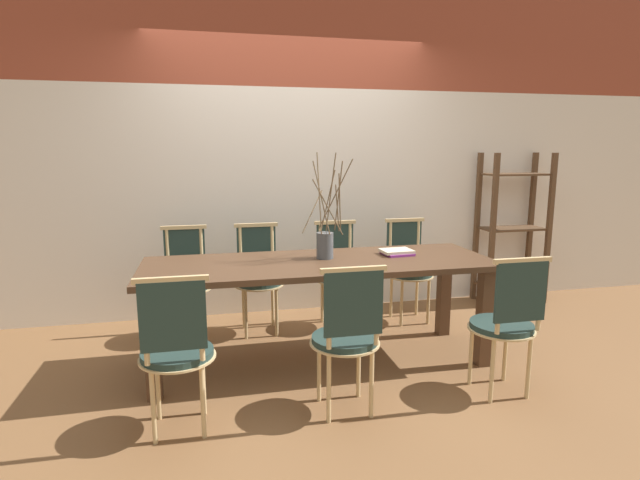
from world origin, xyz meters
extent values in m
plane|color=brown|center=(0.00, 0.00, 0.00)|extent=(16.00, 16.00, 0.00)
cube|color=silver|center=(0.00, 1.26, 1.03)|extent=(12.00, 0.06, 2.07)
cube|color=brown|center=(0.00, 1.26, 2.63)|extent=(12.00, 0.06, 1.13)
cube|color=#4C3321|center=(0.00, 0.00, 0.73)|extent=(2.44, 0.83, 0.04)
cube|color=#4C3321|center=(-1.12, -0.31, 0.35)|extent=(0.09, 0.09, 0.71)
cube|color=#4C3321|center=(1.12, -0.31, 0.35)|extent=(0.09, 0.09, 0.71)
cube|color=#4C3321|center=(-1.12, 0.31, 0.35)|extent=(0.09, 0.09, 0.71)
cube|color=#4C3321|center=(1.12, 0.31, 0.35)|extent=(0.09, 0.09, 0.71)
cylinder|color=#233833|center=(-0.94, -0.69, 0.44)|extent=(0.39, 0.39, 0.04)
cylinder|color=tan|center=(-0.94, -0.69, 0.42)|extent=(0.41, 0.41, 0.01)
cylinder|color=tan|center=(-1.07, -0.56, 0.21)|extent=(0.03, 0.03, 0.42)
cylinder|color=tan|center=(-0.82, -0.56, 0.21)|extent=(0.03, 0.03, 0.42)
cylinder|color=tan|center=(-1.07, -0.81, 0.21)|extent=(0.03, 0.03, 0.42)
cylinder|color=tan|center=(-0.82, -0.81, 0.21)|extent=(0.03, 0.03, 0.42)
cylinder|color=tan|center=(-1.08, -0.85, 0.68)|extent=(0.03, 0.03, 0.45)
cylinder|color=tan|center=(-0.81, -0.85, 0.68)|extent=(0.03, 0.03, 0.45)
cube|color=#233833|center=(-0.94, -0.86, 0.70)|extent=(0.33, 0.02, 0.36)
cube|color=tan|center=(-0.94, -0.85, 0.89)|extent=(0.37, 0.03, 0.03)
cylinder|color=#233833|center=(-0.01, -0.69, 0.44)|extent=(0.39, 0.39, 0.04)
cylinder|color=tan|center=(-0.01, -0.69, 0.42)|extent=(0.41, 0.41, 0.01)
cylinder|color=tan|center=(-0.13, -0.56, 0.21)|extent=(0.03, 0.03, 0.42)
cylinder|color=tan|center=(0.12, -0.56, 0.21)|extent=(0.03, 0.03, 0.42)
cylinder|color=tan|center=(-0.13, -0.81, 0.21)|extent=(0.03, 0.03, 0.42)
cylinder|color=tan|center=(0.12, -0.81, 0.21)|extent=(0.03, 0.03, 0.42)
cylinder|color=tan|center=(-0.14, -0.85, 0.68)|extent=(0.03, 0.03, 0.45)
cylinder|color=tan|center=(0.13, -0.85, 0.68)|extent=(0.03, 0.03, 0.45)
cube|color=#233833|center=(-0.01, -0.86, 0.70)|extent=(0.33, 0.02, 0.36)
cube|color=tan|center=(-0.01, -0.85, 0.89)|extent=(0.37, 0.03, 0.03)
cylinder|color=#233833|center=(1.01, -0.69, 0.44)|extent=(0.39, 0.39, 0.04)
cylinder|color=tan|center=(1.01, -0.69, 0.42)|extent=(0.41, 0.41, 0.01)
cylinder|color=tan|center=(0.88, -0.56, 0.21)|extent=(0.03, 0.03, 0.42)
cylinder|color=tan|center=(1.13, -0.56, 0.21)|extent=(0.03, 0.03, 0.42)
cylinder|color=tan|center=(0.88, -0.81, 0.21)|extent=(0.03, 0.03, 0.42)
cylinder|color=tan|center=(1.13, -0.81, 0.21)|extent=(0.03, 0.03, 0.42)
cylinder|color=tan|center=(0.87, -0.85, 0.68)|extent=(0.03, 0.03, 0.45)
cylinder|color=tan|center=(1.14, -0.85, 0.68)|extent=(0.03, 0.03, 0.45)
cube|color=#233833|center=(1.01, -0.86, 0.70)|extent=(0.33, 0.02, 0.36)
cube|color=tan|center=(1.01, -0.85, 0.89)|extent=(0.37, 0.03, 0.03)
cylinder|color=#233833|center=(-0.95, 0.69, 0.44)|extent=(0.39, 0.39, 0.04)
cylinder|color=tan|center=(-0.95, 0.69, 0.42)|extent=(0.41, 0.41, 0.01)
cylinder|color=tan|center=(-0.83, 0.56, 0.21)|extent=(0.03, 0.03, 0.42)
cylinder|color=tan|center=(-1.08, 0.56, 0.21)|extent=(0.03, 0.03, 0.42)
cylinder|color=tan|center=(-0.83, 0.81, 0.21)|extent=(0.03, 0.03, 0.42)
cylinder|color=tan|center=(-1.08, 0.81, 0.21)|extent=(0.03, 0.03, 0.42)
cylinder|color=tan|center=(-0.82, 0.85, 0.68)|extent=(0.03, 0.03, 0.45)
cylinder|color=tan|center=(-1.09, 0.85, 0.68)|extent=(0.03, 0.03, 0.45)
cube|color=#233833|center=(-0.95, 0.86, 0.70)|extent=(0.33, 0.02, 0.36)
cube|color=tan|center=(-0.95, 0.85, 0.89)|extent=(0.37, 0.03, 0.03)
cylinder|color=#233833|center=(-0.36, 0.69, 0.44)|extent=(0.39, 0.39, 0.04)
cylinder|color=tan|center=(-0.36, 0.69, 0.42)|extent=(0.41, 0.41, 0.01)
cylinder|color=tan|center=(-0.24, 0.56, 0.21)|extent=(0.03, 0.03, 0.42)
cylinder|color=tan|center=(-0.49, 0.56, 0.21)|extent=(0.03, 0.03, 0.42)
cylinder|color=tan|center=(-0.24, 0.81, 0.21)|extent=(0.03, 0.03, 0.42)
cylinder|color=tan|center=(-0.49, 0.81, 0.21)|extent=(0.03, 0.03, 0.42)
cylinder|color=tan|center=(-0.23, 0.85, 0.68)|extent=(0.03, 0.03, 0.45)
cylinder|color=tan|center=(-0.50, 0.85, 0.68)|extent=(0.03, 0.03, 0.45)
cube|color=#233833|center=(-0.36, 0.86, 0.70)|extent=(0.33, 0.02, 0.36)
cube|color=tan|center=(-0.36, 0.85, 0.89)|extent=(0.37, 0.03, 0.03)
cylinder|color=#233833|center=(0.33, 0.69, 0.44)|extent=(0.39, 0.39, 0.04)
cylinder|color=tan|center=(0.33, 0.69, 0.42)|extent=(0.41, 0.41, 0.01)
cylinder|color=tan|center=(0.45, 0.56, 0.21)|extent=(0.03, 0.03, 0.42)
cylinder|color=tan|center=(0.20, 0.56, 0.21)|extent=(0.03, 0.03, 0.42)
cylinder|color=tan|center=(0.45, 0.81, 0.21)|extent=(0.03, 0.03, 0.42)
cylinder|color=tan|center=(0.20, 0.81, 0.21)|extent=(0.03, 0.03, 0.42)
cylinder|color=tan|center=(0.46, 0.85, 0.68)|extent=(0.03, 0.03, 0.45)
cylinder|color=tan|center=(0.19, 0.85, 0.68)|extent=(0.03, 0.03, 0.45)
cube|color=#233833|center=(0.33, 0.86, 0.70)|extent=(0.33, 0.02, 0.36)
cube|color=tan|center=(0.33, 0.85, 0.89)|extent=(0.37, 0.03, 0.03)
cylinder|color=#233833|center=(0.98, 0.69, 0.44)|extent=(0.39, 0.39, 0.04)
cylinder|color=tan|center=(0.98, 0.69, 0.42)|extent=(0.41, 0.41, 0.01)
cylinder|color=tan|center=(1.10, 0.56, 0.21)|extent=(0.03, 0.03, 0.42)
cylinder|color=tan|center=(0.85, 0.56, 0.21)|extent=(0.03, 0.03, 0.42)
cylinder|color=tan|center=(1.10, 0.81, 0.21)|extent=(0.03, 0.03, 0.42)
cylinder|color=tan|center=(0.85, 0.81, 0.21)|extent=(0.03, 0.03, 0.42)
cylinder|color=tan|center=(1.11, 0.85, 0.68)|extent=(0.03, 0.03, 0.45)
cylinder|color=tan|center=(0.84, 0.85, 0.68)|extent=(0.03, 0.03, 0.45)
cube|color=#233833|center=(0.98, 0.86, 0.70)|extent=(0.33, 0.02, 0.36)
cube|color=tan|center=(0.98, 0.85, 0.89)|extent=(0.37, 0.03, 0.03)
cylinder|color=#4C5156|center=(0.05, 0.08, 0.84)|extent=(0.12, 0.12, 0.19)
cylinder|color=brown|center=(0.10, 0.10, 1.22)|extent=(0.06, 0.11, 0.56)
cylinder|color=brown|center=(0.14, 0.04, 1.11)|extent=(0.08, 0.17, 0.35)
cylinder|color=brown|center=(0.15, 0.18, 1.20)|extent=(0.21, 0.21, 0.52)
cylinder|color=brown|center=(-0.02, 0.17, 1.08)|extent=(0.18, 0.16, 0.29)
cylinder|color=brown|center=(0.15, 0.04, 1.15)|extent=(0.08, 0.21, 0.43)
cylinder|color=brown|center=(0.01, 0.07, 1.22)|extent=(0.02, 0.10, 0.57)
cylinder|color=brown|center=(0.05, -0.03, 1.13)|extent=(0.22, 0.02, 0.39)
cylinder|color=brown|center=(0.02, 0.03, 1.19)|extent=(0.11, 0.09, 0.51)
cylinder|color=brown|center=(0.08, 0.12, 1.16)|extent=(0.10, 0.07, 0.44)
cylinder|color=brown|center=(0.15, 0.08, 1.19)|extent=(0.01, 0.20, 0.51)
cube|color=#842D8C|center=(0.61, 0.09, 0.76)|extent=(0.22, 0.21, 0.02)
cube|color=beige|center=(0.60, 0.09, 0.78)|extent=(0.24, 0.19, 0.02)
cube|color=#513823|center=(1.88, 0.88, 0.74)|extent=(0.04, 0.04, 1.49)
cube|color=#513823|center=(2.50, 0.88, 0.74)|extent=(0.04, 0.04, 1.49)
cube|color=#513823|center=(1.88, 1.17, 0.74)|extent=(0.04, 0.04, 1.49)
cube|color=#513823|center=(2.50, 1.17, 0.74)|extent=(0.04, 0.04, 1.49)
cube|color=#513823|center=(2.19, 1.02, 0.18)|extent=(0.61, 0.29, 0.02)
cube|color=#513823|center=(2.19, 1.02, 0.74)|extent=(0.61, 0.29, 0.02)
cube|color=#513823|center=(2.19, 1.02, 1.28)|extent=(0.61, 0.29, 0.02)
camera|label=1|loc=(-0.75, -3.33, 1.53)|focal=28.00mm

